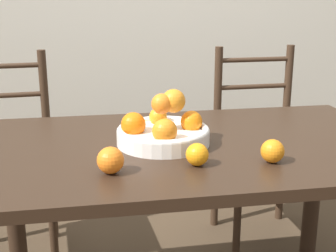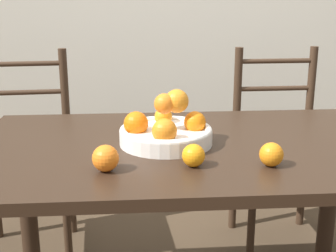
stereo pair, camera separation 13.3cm
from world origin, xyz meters
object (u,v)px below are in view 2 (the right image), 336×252
at_px(fruit_bowl, 166,130).
at_px(orange_loose_0, 193,155).
at_px(orange_loose_2, 106,158).
at_px(chair_right, 280,151).
at_px(orange_loose_1, 271,154).
at_px(chair_left, 26,157).

distance_m(fruit_bowl, orange_loose_0, 0.22).
relative_size(fruit_bowl, orange_loose_2, 4.03).
bearing_deg(orange_loose_0, chair_right, 58.67).
relative_size(orange_loose_2, chair_right, 0.08).
distance_m(orange_loose_1, chair_right, 1.02).
distance_m(orange_loose_0, orange_loose_1, 0.22).
height_order(orange_loose_0, chair_left, chair_left).
bearing_deg(orange_loose_0, orange_loose_2, -176.12).
relative_size(orange_loose_0, chair_right, 0.07).
bearing_deg(orange_loose_1, orange_loose_0, 176.56).
bearing_deg(orange_loose_1, orange_loose_2, -179.58).
distance_m(orange_loose_1, chair_left, 1.32).
distance_m(fruit_bowl, chair_right, 0.98).
bearing_deg(chair_left, chair_right, -4.24).
height_order(fruit_bowl, chair_left, chair_left).
xyz_separation_m(orange_loose_0, orange_loose_1, (0.22, -0.01, 0.00)).
height_order(orange_loose_1, orange_loose_2, orange_loose_2).
relative_size(chair_left, chair_right, 1.00).
xyz_separation_m(orange_loose_1, orange_loose_2, (-0.46, -0.00, 0.00)).
relative_size(orange_loose_0, orange_loose_1, 0.96).
xyz_separation_m(fruit_bowl, chair_left, (-0.62, 0.70, -0.33)).
xyz_separation_m(orange_loose_0, chair_left, (-0.68, 0.90, -0.31)).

